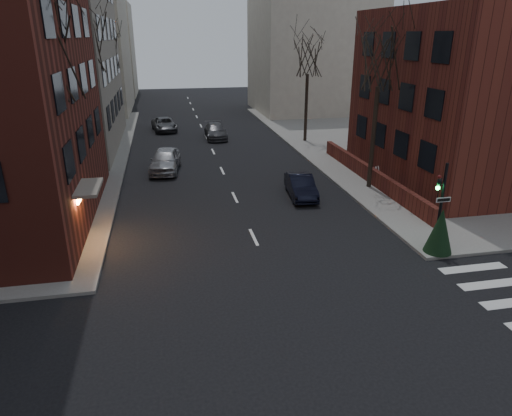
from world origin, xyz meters
The scene contains 20 objects.
sidewalk_far_right centered at (29.00, 30.00, 0.07)m, with size 44.00×44.00×0.15m, color gray.
building_right_brick centered at (16.50, 19.00, 5.50)m, with size 12.00×14.00×11.00m, color maroon.
low_wall_right centered at (9.30, 19.00, 0.65)m, with size 0.35×16.00×1.00m, color maroon.
building_distant_la centered at (-15.00, 55.00, 9.00)m, with size 14.00×16.00×18.00m, color beige.
building_distant_ra centered at (15.00, 50.00, 8.00)m, with size 14.00×14.00×16.00m, color beige.
building_distant_lb centered at (-13.00, 72.00, 7.00)m, with size 10.00×12.00×14.00m, color beige.
traffic_signal centered at (7.94, 8.99, 1.91)m, with size 0.76×0.44×4.00m.
tree_left_a centered at (-8.80, 14.00, 8.47)m, with size 4.18×4.18×10.26m.
tree_left_b centered at (-8.80, 26.00, 8.91)m, with size 4.40×4.40×10.80m.
tree_left_c centered at (-8.80, 40.00, 8.03)m, with size 3.96×3.96×9.72m.
tree_right_a centered at (8.80, 18.00, 8.03)m, with size 3.96×3.96×9.72m.
tree_right_b centered at (8.80, 32.00, 7.59)m, with size 3.74×3.74×9.18m.
streetlamp_near centered at (-8.20, 22.00, 4.24)m, with size 0.36×0.36×6.28m.
streetlamp_far centered at (-8.20, 42.00, 4.24)m, with size 0.36×0.36×6.28m.
parked_sedan centered at (4.00, 17.35, 0.68)m, with size 1.45×4.15×1.37m, color black.
car_lane_silver centered at (-4.06, 24.72, 0.83)m, with size 1.97×4.90×1.67m, color #A2A3A7.
car_lane_gray centered at (0.85, 35.25, 0.69)m, with size 1.93×4.75×1.38m, color #39393D.
car_lane_far centered at (-3.95, 40.01, 0.67)m, with size 2.21×4.79×1.33m, color #45454A.
sandwich_board centered at (9.94, 19.31, 0.59)m, with size 0.39×0.54×0.87m, color white.
evergreen_shrub centered at (7.81, 8.50, 1.19)m, with size 1.24×1.24×2.07m, color #16331E.
Camera 1 is at (-3.95, -8.15, 9.38)m, focal length 32.00 mm.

